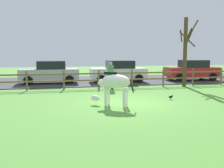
{
  "coord_description": "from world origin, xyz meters",
  "views": [
    {
      "loc": [
        -3.14,
        -10.79,
        2.2
      ],
      "look_at": [
        -0.52,
        0.98,
        0.74
      ],
      "focal_mm": 42.23,
      "sensor_mm": 36.0,
      "label": 1
    }
  ],
  "objects_px": {
    "bare_tree": "(186,50)",
    "parked_car_white": "(118,71)",
    "crow_on_grass": "(171,97)",
    "visitor_near_fence": "(111,74)",
    "zebra": "(114,84)",
    "parked_car_red": "(192,70)",
    "parked_car_silver": "(50,72)"
  },
  "relations": [
    {
      "from": "visitor_near_fence",
      "to": "parked_car_white",
      "type": "bearing_deg",
      "value": 68.58
    },
    {
      "from": "zebra",
      "to": "visitor_near_fence",
      "type": "height_order",
      "value": "visitor_near_fence"
    },
    {
      "from": "parked_car_white",
      "to": "parked_car_silver",
      "type": "bearing_deg",
      "value": 177.82
    },
    {
      "from": "visitor_near_fence",
      "to": "zebra",
      "type": "bearing_deg",
      "value": -100.67
    },
    {
      "from": "bare_tree",
      "to": "parked_car_red",
      "type": "height_order",
      "value": "bare_tree"
    },
    {
      "from": "parked_car_silver",
      "to": "parked_car_red",
      "type": "xyz_separation_m",
      "value": [
        10.79,
        -0.19,
        0.0
      ]
    },
    {
      "from": "zebra",
      "to": "parked_car_silver",
      "type": "distance_m",
      "value": 8.91
    },
    {
      "from": "crow_on_grass",
      "to": "parked_car_red",
      "type": "bearing_deg",
      "value": 54.82
    },
    {
      "from": "crow_on_grass",
      "to": "parked_car_white",
      "type": "distance_m",
      "value": 7.43
    },
    {
      "from": "zebra",
      "to": "crow_on_grass",
      "type": "distance_m",
      "value": 3.19
    },
    {
      "from": "zebra",
      "to": "crow_on_grass",
      "type": "xyz_separation_m",
      "value": [
        2.94,
        0.95,
        -0.8
      ]
    },
    {
      "from": "parked_car_red",
      "to": "visitor_near_fence",
      "type": "height_order",
      "value": "visitor_near_fence"
    },
    {
      "from": "bare_tree",
      "to": "visitor_near_fence",
      "type": "relative_size",
      "value": 2.67
    },
    {
      "from": "parked_car_red",
      "to": "parked_car_white",
      "type": "xyz_separation_m",
      "value": [
        -5.89,
        -0.0,
        0.0
      ]
    },
    {
      "from": "crow_on_grass",
      "to": "visitor_near_fence",
      "type": "relative_size",
      "value": 0.13
    },
    {
      "from": "visitor_near_fence",
      "to": "parked_car_silver",
      "type": "bearing_deg",
      "value": 136.0
    },
    {
      "from": "parked_car_white",
      "to": "crow_on_grass",
      "type": "bearing_deg",
      "value": -84.56
    },
    {
      "from": "visitor_near_fence",
      "to": "parked_car_red",
      "type": "bearing_deg",
      "value": 24.63
    },
    {
      "from": "bare_tree",
      "to": "parked_car_red",
      "type": "xyz_separation_m",
      "value": [
        2.25,
        3.12,
        -1.51
      ]
    },
    {
      "from": "bare_tree",
      "to": "parked_car_white",
      "type": "bearing_deg",
      "value": 139.39
    },
    {
      "from": "zebra",
      "to": "parked_car_white",
      "type": "relative_size",
      "value": 0.4
    },
    {
      "from": "crow_on_grass",
      "to": "parked_car_red",
      "type": "xyz_separation_m",
      "value": [
        5.19,
        7.36,
        0.72
      ]
    },
    {
      "from": "zebra",
      "to": "parked_car_red",
      "type": "xyz_separation_m",
      "value": [
        8.13,
        8.31,
        -0.08
      ]
    },
    {
      "from": "parked_car_red",
      "to": "parked_car_white",
      "type": "relative_size",
      "value": 1.0
    },
    {
      "from": "parked_car_white",
      "to": "parked_car_red",
      "type": "bearing_deg",
      "value": 0.0
    },
    {
      "from": "bare_tree",
      "to": "crow_on_grass",
      "type": "bearing_deg",
      "value": -124.69
    },
    {
      "from": "crow_on_grass",
      "to": "parked_car_red",
      "type": "relative_size",
      "value": 0.05
    },
    {
      "from": "bare_tree",
      "to": "parked_car_silver",
      "type": "distance_m",
      "value": 9.28
    },
    {
      "from": "zebra",
      "to": "bare_tree",
      "type": "bearing_deg",
      "value": 41.46
    },
    {
      "from": "crow_on_grass",
      "to": "visitor_near_fence",
      "type": "distance_m",
      "value": 4.6
    },
    {
      "from": "zebra",
      "to": "parked_car_red",
      "type": "bearing_deg",
      "value": 45.64
    },
    {
      "from": "parked_car_silver",
      "to": "visitor_near_fence",
      "type": "distance_m",
      "value": 5.01
    }
  ]
}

